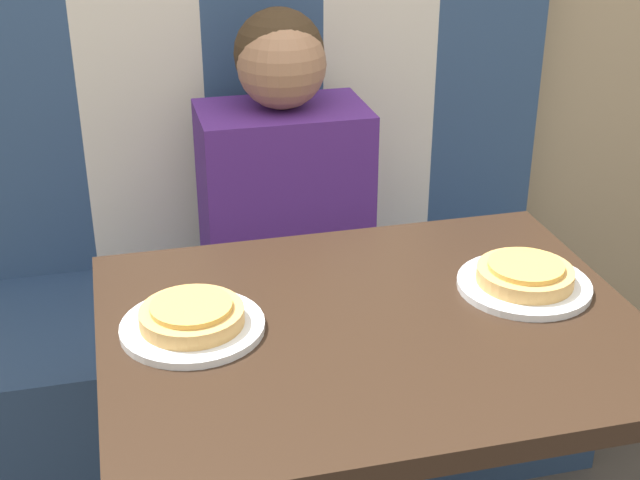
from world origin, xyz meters
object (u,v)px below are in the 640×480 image
at_px(plate_left, 193,327).
at_px(plate_right, 524,285).
at_px(pizza_right, 525,273).
at_px(person, 283,165).
at_px(pizza_left, 192,314).

bearing_deg(plate_left, plate_right, 0.00).
distance_m(plate_left, pizza_right, 0.54).
xyz_separation_m(person, plate_right, (0.27, -0.62, 0.00)).
bearing_deg(plate_left, pizza_left, 165.96).
bearing_deg(pizza_right, pizza_left, 180.00).
bearing_deg(plate_right, pizza_left, 180.00).
bearing_deg(pizza_right, person, 113.21).
bearing_deg(person, pizza_right, -66.79).
xyz_separation_m(plate_left, pizza_left, (-0.00, 0.00, 0.02)).
bearing_deg(pizza_left, person, 66.79).
height_order(pizza_left, pizza_right, same).
distance_m(person, plate_left, 0.68).
distance_m(person, pizza_left, 0.68).
height_order(plate_left, plate_right, same).
height_order(plate_left, pizza_right, pizza_right).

